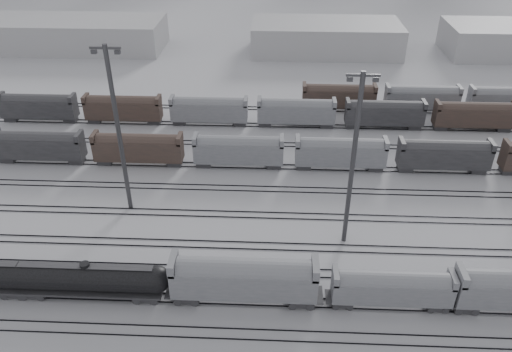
{
  "coord_description": "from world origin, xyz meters",
  "views": [
    {
      "loc": [
        -2.7,
        -40.99,
        43.41
      ],
      "look_at": [
        -5.64,
        22.46,
        4.0
      ],
      "focal_mm": 35.0,
      "sensor_mm": 36.0,
      "label": 1
    }
  ],
  "objects_px": {
    "hopper_car_a": "(244,277)",
    "light_mast_c": "(353,159)",
    "hopper_car_b": "(392,287)"
  },
  "relations": [
    {
      "from": "hopper_car_a",
      "to": "hopper_car_b",
      "type": "distance_m",
      "value": 16.84
    },
    {
      "from": "hopper_car_a",
      "to": "light_mast_c",
      "type": "height_order",
      "value": "light_mast_c"
    },
    {
      "from": "light_mast_c",
      "to": "hopper_car_b",
      "type": "bearing_deg",
      "value": -71.36
    },
    {
      "from": "light_mast_c",
      "to": "hopper_car_a",
      "type": "bearing_deg",
      "value": -137.37
    },
    {
      "from": "hopper_car_a",
      "to": "hopper_car_b",
      "type": "relative_size",
      "value": 1.23
    },
    {
      "from": "hopper_car_b",
      "to": "light_mast_c",
      "type": "bearing_deg",
      "value": 108.64
    },
    {
      "from": "hopper_car_b",
      "to": "light_mast_c",
      "type": "relative_size",
      "value": 0.57
    },
    {
      "from": "hopper_car_b",
      "to": "hopper_car_a",
      "type": "bearing_deg",
      "value": 180.0
    },
    {
      "from": "hopper_car_b",
      "to": "light_mast_c",
      "type": "xyz_separation_m",
      "value": [
        -3.99,
        11.82,
        9.77
      ]
    },
    {
      "from": "hopper_car_a",
      "to": "light_mast_c",
      "type": "relative_size",
      "value": 0.7
    }
  ]
}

